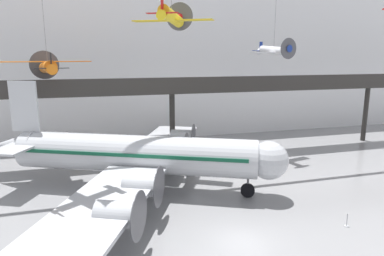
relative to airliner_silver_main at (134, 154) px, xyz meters
The scene contains 8 objects.
ground_plane 13.76m from the airliner_silver_main, 62.62° to the right, with size 260.00×260.00×0.00m, color gray.
hangar_back_wall 24.30m from the airliner_silver_main, 74.28° to the left, with size 140.00×3.00×25.37m.
mezzanine_walkway 12.41m from the airliner_silver_main, 57.36° to the left, with size 110.00×3.20×10.37m.
airliner_silver_main is the anchor object (origin of this frame).
suspended_plane_white_twin 22.08m from the airliner_silver_main, 21.33° to the left, with size 6.92×5.74×8.82m.
suspended_plane_yellow_lowwing 14.53m from the airliner_silver_main, 39.72° to the left, with size 8.15×7.28×5.81m.
suspended_plane_orange_highwing 14.98m from the airliner_silver_main, 130.44° to the left, with size 9.60×7.95×11.12m.
stanchion_barrier 19.26m from the airliner_silver_main, 38.59° to the right, with size 0.36×0.36×1.08m.
Camera 1 is at (-9.35, -20.10, 12.89)m, focal length 32.00 mm.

